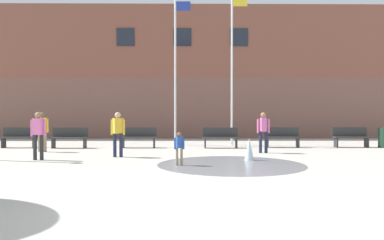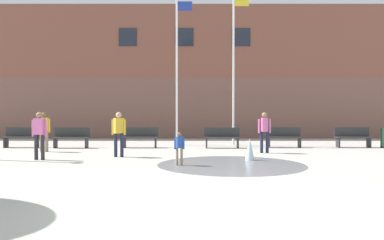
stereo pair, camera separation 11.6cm
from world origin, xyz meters
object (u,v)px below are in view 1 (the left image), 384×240
at_px(park_bench_far_right, 351,137).
at_px(adult_in_red, 118,131).
at_px(child_running, 179,146).
at_px(adult_near_bench, 42,129).
at_px(adult_watching, 38,132).
at_px(park_bench_near_trashcan, 282,137).
at_px(teen_by_trashcan, 263,129).
at_px(park_bench_far_left, 20,137).
at_px(flagpole_right, 232,62).
at_px(flagpole_left, 176,64).
at_px(park_bench_left_of_flagpoles, 70,137).
at_px(park_bench_under_left_flagpole, 139,137).
at_px(park_bench_center, 221,137).

relative_size(park_bench_far_right, adult_in_red, 1.01).
bearing_deg(child_running, adult_near_bench, 110.30).
height_order(adult_near_bench, adult_watching, same).
relative_size(park_bench_near_trashcan, park_bench_far_right, 1.00).
bearing_deg(teen_by_trashcan, child_running, 138.05).
distance_m(park_bench_far_left, teen_by_trashcan, 10.86).
relative_size(adult_near_bench, flagpole_right, 0.21).
bearing_deg(flagpole_left, teen_by_trashcan, -46.60).
relative_size(park_bench_left_of_flagpoles, park_bench_near_trashcan, 1.00).
bearing_deg(adult_in_red, park_bench_under_left_flagpole, 48.43).
bearing_deg(teen_by_trashcan, park_bench_left_of_flagpoles, 75.51).
height_order(park_bench_near_trashcan, child_running, child_running).
bearing_deg(adult_watching, flagpole_right, 57.26).
distance_m(park_bench_under_left_flagpole, flagpole_left, 4.09).
relative_size(park_bench_far_right, adult_watching, 1.01).
relative_size(adult_near_bench, adult_watching, 1.00).
xyz_separation_m(park_bench_far_left, park_bench_near_trashcan, (11.93, 0.03, 0.00)).
distance_m(park_bench_under_left_flagpole, park_bench_center, 3.70).
distance_m(park_bench_under_left_flagpole, child_running, 6.19).
distance_m(park_bench_left_of_flagpoles, adult_in_red, 4.53).
relative_size(park_bench_left_of_flagpoles, adult_near_bench, 1.01).
bearing_deg(flagpole_right, teen_by_trashcan, -78.41).
distance_m(park_bench_far_right, flagpole_right, 6.51).
bearing_deg(park_bench_left_of_flagpoles, adult_near_bench, -108.52).
bearing_deg(adult_watching, adult_in_red, 36.33).
distance_m(park_bench_far_right, teen_by_trashcan, 5.13).
bearing_deg(park_bench_under_left_flagpole, child_running, -71.45).
bearing_deg(park_bench_near_trashcan, adult_watching, -153.54).
xyz_separation_m(park_bench_far_left, park_bench_left_of_flagpoles, (2.33, -0.22, 0.00)).
bearing_deg(park_bench_left_of_flagpoles, teen_by_trashcan, -14.80).
bearing_deg(park_bench_left_of_flagpoles, adult_watching, -85.54).
relative_size(park_bench_under_left_flagpole, adult_near_bench, 1.01).
height_order(park_bench_left_of_flagpoles, adult_near_bench, adult_near_bench).
height_order(park_bench_far_left, adult_watching, adult_watching).
distance_m(park_bench_center, adult_in_red, 5.31).
distance_m(child_running, flagpole_left, 8.03).
height_order(park_bench_near_trashcan, teen_by_trashcan, teen_by_trashcan).
bearing_deg(park_bench_far_right, adult_in_red, -159.27).
bearing_deg(park_bench_center, teen_by_trashcan, -55.79).
distance_m(park_bench_left_of_flagpoles, child_running, 7.62).
xyz_separation_m(park_bench_under_left_flagpole, park_bench_near_trashcan, (6.53, 0.10, 0.00)).
xyz_separation_m(child_running, adult_in_red, (-2.23, 2.20, 0.35)).
distance_m(park_bench_left_of_flagpoles, park_bench_far_right, 12.76).
height_order(adult_watching, flagpole_right, flagpole_right).
bearing_deg(park_bench_center, flagpole_right, 65.39).
relative_size(park_bench_center, child_running, 1.62).
height_order(park_bench_far_left, park_bench_near_trashcan, same).
xyz_separation_m(park_bench_under_left_flagpole, flagpole_right, (4.41, 1.42, 3.59)).
relative_size(teen_by_trashcan, flagpole_right, 0.21).
bearing_deg(park_bench_far_right, park_bench_near_trashcan, 179.78).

